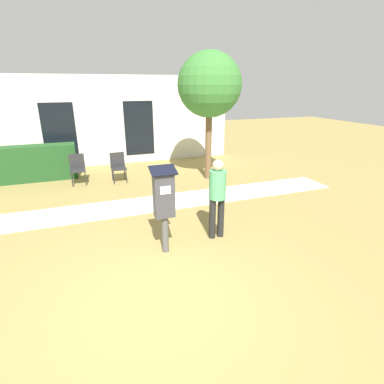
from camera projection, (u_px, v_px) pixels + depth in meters
The scene contains 9 objects.
ground_plane at pixel (155, 303), 4.17m from camera, with size 40.00×40.00×0.00m, color olive.
sidewalk at pixel (120, 208), 7.36m from camera, with size 12.00×1.10×0.02m.
building_facade at pixel (100, 122), 10.90m from camera, with size 10.00×0.26×3.20m.
parking_meter at pixel (164, 199), 5.13m from camera, with size 0.44×0.31×1.59m.
person_standing at pixel (217, 193), 5.68m from camera, with size 0.32×0.32×1.58m.
outdoor_chair_left at pixel (77, 167), 9.04m from camera, with size 0.44×0.44×0.90m.
outdoor_chair_middle at pixel (118, 165), 9.25m from camera, with size 0.44×0.44×0.90m.
hedge_row at pixel (28, 164), 9.29m from camera, with size 2.81×0.60×1.10m.
tree at pixel (209, 85), 8.80m from camera, with size 1.90×1.90×3.82m.
Camera 1 is at (-0.69, -3.36, 2.87)m, focal length 28.00 mm.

